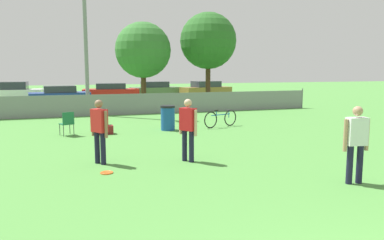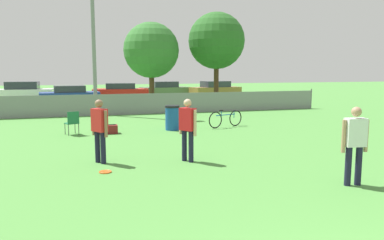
{
  "view_description": "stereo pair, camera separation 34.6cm",
  "coord_description": "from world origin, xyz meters",
  "px_view_note": "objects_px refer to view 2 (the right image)",
  "views": [
    {
      "loc": [
        -3.01,
        -1.69,
        2.35
      ],
      "look_at": [
        0.1,
        7.47,
        1.05
      ],
      "focal_mm": 35.0,
      "sensor_mm": 36.0,
      "label": 1
    },
    {
      "loc": [
        -2.68,
        -1.8,
        2.35
      ],
      "look_at": [
        0.1,
        7.47,
        1.05
      ],
      "focal_mm": 35.0,
      "sensor_mm": 36.0,
      "label": 2
    }
  ],
  "objects_px": {
    "parked_car_olive": "(164,89)",
    "light_pole": "(92,5)",
    "player_receiver_white": "(355,141)",
    "frisbee_disc": "(105,172)",
    "tree_far_right": "(217,41)",
    "folding_chair_sideline": "(72,121)",
    "trash_bin": "(172,118)",
    "parked_car_red": "(121,91)",
    "parked_car_blue": "(70,95)",
    "parked_car_white": "(23,92)",
    "gear_bag_sideline": "(108,129)",
    "player_defender_red": "(188,126)",
    "tree_near_pole": "(151,50)",
    "parked_car_tan": "(215,89)",
    "bicycle_sideline": "(226,119)",
    "player_thrower_red": "(100,127)"
  },
  "relations": [
    {
      "from": "parked_car_red",
      "to": "frisbee_disc",
      "type": "bearing_deg",
      "value": -91.58
    },
    {
      "from": "bicycle_sideline",
      "to": "parked_car_white",
      "type": "xyz_separation_m",
      "value": [
        -9.82,
        16.23,
        0.36
      ]
    },
    {
      "from": "gear_bag_sideline",
      "to": "parked_car_white",
      "type": "bearing_deg",
      "value": 106.99
    },
    {
      "from": "player_defender_red",
      "to": "folding_chair_sideline",
      "type": "bearing_deg",
      "value": 177.41
    },
    {
      "from": "trash_bin",
      "to": "parked_car_white",
      "type": "xyz_separation_m",
      "value": [
        -7.53,
        16.31,
        0.22
      ]
    },
    {
      "from": "player_thrower_red",
      "to": "parked_car_red",
      "type": "distance_m",
      "value": 21.64
    },
    {
      "from": "parked_car_white",
      "to": "frisbee_disc",
      "type": "bearing_deg",
      "value": -75.55
    },
    {
      "from": "tree_near_pole",
      "to": "gear_bag_sideline",
      "type": "height_order",
      "value": "tree_near_pole"
    },
    {
      "from": "tree_far_right",
      "to": "gear_bag_sideline",
      "type": "bearing_deg",
      "value": -129.76
    },
    {
      "from": "player_receiver_white",
      "to": "tree_far_right",
      "type": "bearing_deg",
      "value": 87.02
    },
    {
      "from": "parked_car_blue",
      "to": "trash_bin",
      "type": "bearing_deg",
      "value": -77.74
    },
    {
      "from": "light_pole",
      "to": "parked_car_red",
      "type": "bearing_deg",
      "value": 77.22
    },
    {
      "from": "player_defender_red",
      "to": "gear_bag_sideline",
      "type": "bearing_deg",
      "value": 165.98
    },
    {
      "from": "parked_car_red",
      "to": "parked_car_olive",
      "type": "xyz_separation_m",
      "value": [
        3.83,
        0.73,
        0.04
      ]
    },
    {
      "from": "bicycle_sideline",
      "to": "tree_far_right",
      "type": "bearing_deg",
      "value": 52.79
    },
    {
      "from": "tree_far_right",
      "to": "parked_car_red",
      "type": "height_order",
      "value": "tree_far_right"
    },
    {
      "from": "gear_bag_sideline",
      "to": "parked_car_olive",
      "type": "distance_m",
      "value": 18.75
    },
    {
      "from": "tree_near_pole",
      "to": "player_defender_red",
      "type": "distance_m",
      "value": 14.73
    },
    {
      "from": "tree_far_right",
      "to": "parked_car_tan",
      "type": "bearing_deg",
      "value": 70.06
    },
    {
      "from": "tree_far_right",
      "to": "parked_car_tan",
      "type": "relative_size",
      "value": 1.33
    },
    {
      "from": "folding_chair_sideline",
      "to": "gear_bag_sideline",
      "type": "distance_m",
      "value": 1.29
    },
    {
      "from": "tree_far_right",
      "to": "player_receiver_white",
      "type": "height_order",
      "value": "tree_far_right"
    },
    {
      "from": "bicycle_sideline",
      "to": "parked_car_white",
      "type": "relative_size",
      "value": 0.39
    },
    {
      "from": "tree_near_pole",
      "to": "player_thrower_red",
      "type": "xyz_separation_m",
      "value": [
        -3.94,
        -13.91,
        -2.63
      ]
    },
    {
      "from": "parked_car_blue",
      "to": "parked_car_red",
      "type": "bearing_deg",
      "value": 39.37
    },
    {
      "from": "player_receiver_white",
      "to": "frisbee_disc",
      "type": "height_order",
      "value": "player_receiver_white"
    },
    {
      "from": "trash_bin",
      "to": "parked_car_red",
      "type": "height_order",
      "value": "parked_car_red"
    },
    {
      "from": "parked_car_olive",
      "to": "light_pole",
      "type": "bearing_deg",
      "value": -124.95
    },
    {
      "from": "tree_far_right",
      "to": "frisbee_disc",
      "type": "height_order",
      "value": "tree_far_right"
    },
    {
      "from": "frisbee_disc",
      "to": "tree_far_right",
      "type": "bearing_deg",
      "value": 60.92
    },
    {
      "from": "player_receiver_white",
      "to": "player_defender_red",
      "type": "distance_m",
      "value": 3.96
    },
    {
      "from": "trash_bin",
      "to": "bicycle_sideline",
      "type": "bearing_deg",
      "value": 2.08
    },
    {
      "from": "trash_bin",
      "to": "parked_car_blue",
      "type": "relative_size",
      "value": 0.24
    },
    {
      "from": "gear_bag_sideline",
      "to": "parked_car_red",
      "type": "height_order",
      "value": "parked_car_red"
    },
    {
      "from": "tree_far_right",
      "to": "bicycle_sideline",
      "type": "height_order",
      "value": "tree_far_right"
    },
    {
      "from": "bicycle_sideline",
      "to": "parked_car_tan",
      "type": "xyz_separation_m",
      "value": [
        5.53,
        16.22,
        0.33
      ]
    },
    {
      "from": "tree_far_right",
      "to": "player_receiver_white",
      "type": "xyz_separation_m",
      "value": [
        -3.37,
        -17.14,
        -3.29
      ]
    },
    {
      "from": "tree_far_right",
      "to": "parked_car_blue",
      "type": "distance_m",
      "value": 10.73
    },
    {
      "from": "light_pole",
      "to": "tree_far_right",
      "type": "bearing_deg",
      "value": 20.54
    },
    {
      "from": "player_receiver_white",
      "to": "frisbee_disc",
      "type": "distance_m",
      "value": 5.46
    },
    {
      "from": "parked_car_red",
      "to": "gear_bag_sideline",
      "type": "bearing_deg",
      "value": -92.27
    },
    {
      "from": "gear_bag_sideline",
      "to": "player_defender_red",
      "type": "bearing_deg",
      "value": -71.29
    },
    {
      "from": "light_pole",
      "to": "parked_car_olive",
      "type": "height_order",
      "value": "light_pole"
    },
    {
      "from": "folding_chair_sideline",
      "to": "parked_car_blue",
      "type": "xyz_separation_m",
      "value": [
        -0.38,
        13.07,
        0.15
      ]
    },
    {
      "from": "frisbee_disc",
      "to": "parked_car_blue",
      "type": "bearing_deg",
      "value": 93.63
    },
    {
      "from": "tree_near_pole",
      "to": "parked_car_red",
      "type": "xyz_separation_m",
      "value": [
        -1.18,
        7.55,
        -2.92
      ]
    },
    {
      "from": "tree_far_right",
      "to": "parked_car_white",
      "type": "relative_size",
      "value": 1.39
    },
    {
      "from": "tree_far_right",
      "to": "parked_car_olive",
      "type": "bearing_deg",
      "value": 100.95
    },
    {
      "from": "tree_far_right",
      "to": "folding_chair_sideline",
      "type": "relative_size",
      "value": 7.04
    },
    {
      "from": "frisbee_disc",
      "to": "parked_car_blue",
      "type": "distance_m",
      "value": 18.61
    }
  ]
}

